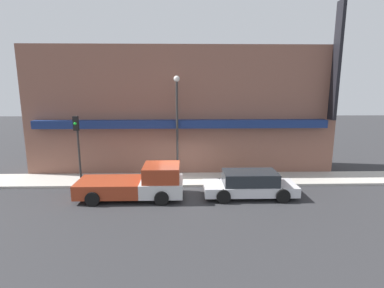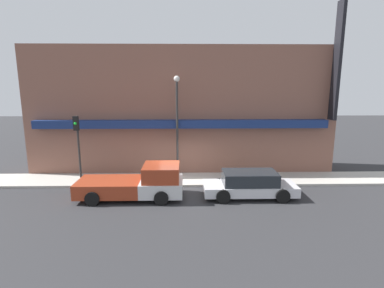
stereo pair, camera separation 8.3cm
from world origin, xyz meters
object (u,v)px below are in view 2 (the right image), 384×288
at_px(pickup_truck, 138,183).
at_px(fire_hydrant, 241,176).
at_px(parked_car, 249,184).
at_px(street_lamp, 177,116).
at_px(traffic_light, 78,138).

distance_m(pickup_truck, fire_hydrant, 6.17).
distance_m(parked_car, street_lamp, 5.96).
height_order(pickup_truck, parked_car, pickup_truck).
distance_m(parked_car, traffic_light, 9.86).
bearing_deg(parked_car, fire_hydrant, 91.13).
height_order(parked_car, fire_hydrant, parked_car).
bearing_deg(street_lamp, parked_car, -39.82).
relative_size(pickup_truck, fire_hydrant, 8.51).
xyz_separation_m(parked_car, street_lamp, (-3.83, 3.20, 3.26)).
bearing_deg(fire_hydrant, street_lamp, 164.84).
relative_size(pickup_truck, traffic_light, 1.37).
bearing_deg(pickup_truck, parked_car, 2.25).
bearing_deg(fire_hydrant, parked_car, -89.08).
distance_m(fire_hydrant, street_lamp, 5.26).
bearing_deg(traffic_light, fire_hydrant, 1.43).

